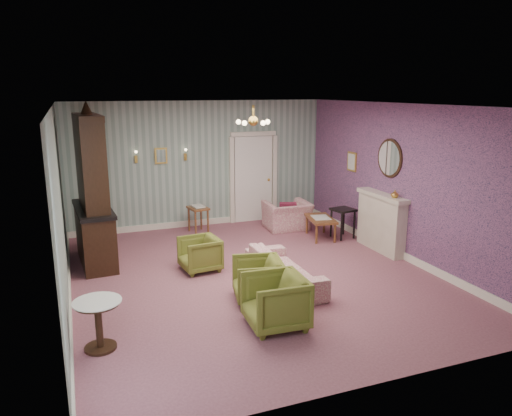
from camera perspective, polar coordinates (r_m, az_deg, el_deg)
name	(u,v)px	position (r m, az deg, el deg)	size (l,w,h in m)	color
floor	(253,276)	(8.61, -0.30, -7.84)	(7.00, 7.00, 0.00)	#935667
ceiling	(253,105)	(8.01, -0.32, 11.84)	(7.00, 7.00, 0.00)	white
wall_back	(200,165)	(11.48, -6.49, 5.03)	(6.00, 6.00, 0.00)	gray
wall_front	(374,261)	(5.18, 13.53, -5.95)	(6.00, 6.00, 0.00)	gray
wall_left	(60,209)	(7.69, -21.72, -0.13)	(7.00, 7.00, 0.00)	gray
wall_right	(403,182)	(9.64, 16.65, 2.90)	(7.00, 7.00, 0.00)	gray
wall_right_floral	(402,182)	(9.63, 16.58, 2.89)	(7.00, 7.00, 0.00)	#BC5E92
door	(253,177)	(11.89, -0.31, 3.61)	(1.12, 0.12, 2.16)	white
olive_chair_a	(275,299)	(6.73, 2.25, -10.50)	(0.78, 0.73, 0.80)	olive
olive_chair_b	(258,277)	(7.55, 0.18, -8.04)	(0.71, 0.66, 0.73)	olive
olive_chair_c	(200,252)	(8.80, -6.55, -5.13)	(0.65, 0.61, 0.67)	olive
sofa_chintz	(284,264)	(8.13, 3.29, -6.45)	(1.86, 0.54, 0.73)	#A64363
wingback_chair	(287,211)	(11.27, 3.62, -0.36)	(0.98, 0.64, 0.86)	#A64363
dresser	(91,186)	(9.35, -18.58, 2.41)	(0.60, 1.74, 2.89)	black
fireplace	(381,222)	(10.06, 14.31, -1.60)	(0.30, 1.40, 1.16)	beige
mantel_vase	(395,194)	(9.59, 15.80, 1.58)	(0.15, 0.15, 0.15)	gold
oval_mirror	(389,158)	(9.87, 15.22, 5.59)	(0.04, 0.76, 0.84)	white
framed_print	(352,162)	(11.02, 11.07, 5.29)	(0.04, 0.34, 0.42)	gold
coffee_table	(320,228)	(10.73, 7.49, -2.27)	(0.50, 0.90, 0.46)	brown
side_table_black	(343,223)	(10.78, 10.01, -1.76)	(0.44, 0.44, 0.65)	black
pedestal_table	(99,325)	(6.52, -17.76, -12.78)	(0.59, 0.59, 0.65)	black
nesting_table	(198,219)	(11.10, -6.70, -1.24)	(0.38, 0.49, 0.64)	brown
gilt_mirror_back	(161,156)	(11.22, -10.95, 5.96)	(0.28, 0.06, 0.36)	gold
sconce_left	(136,157)	(11.12, -13.73, 5.75)	(0.16, 0.12, 0.30)	gold
sconce_right	(186,155)	(11.31, -8.18, 6.13)	(0.16, 0.12, 0.30)	gold
chandelier	(253,122)	(8.03, -0.32, 9.91)	(0.56, 0.56, 0.36)	gold
burgundy_cushion	(288,211)	(11.11, 3.71, -0.30)	(0.38, 0.10, 0.38)	maroon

